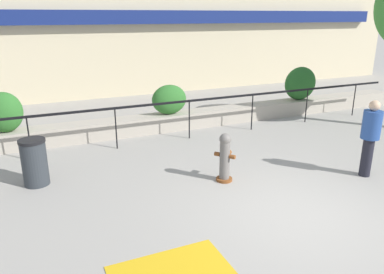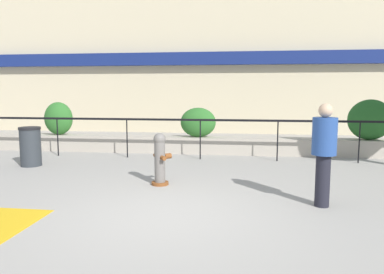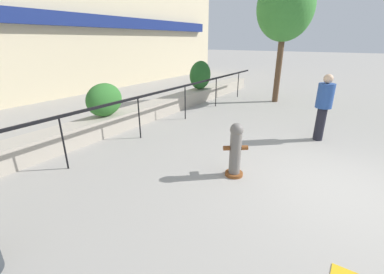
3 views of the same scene
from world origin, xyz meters
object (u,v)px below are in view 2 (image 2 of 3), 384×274
object	(u,v)px
hedge_bush_0	(59,118)
fire_hydrant	(160,158)
hedge_bush_2	(370,120)
trash_bin	(30,146)
hedge_bush_1	(198,122)
pedestrian	(324,148)

from	to	relation	value
hedge_bush_0	fire_hydrant	world-z (taller)	hedge_bush_0
hedge_bush_0	hedge_bush_2	bearing A→B (deg)	0.00
hedge_bush_2	fire_hydrant	xyz separation A→B (m)	(-5.37, -4.11, -0.54)
hedge_bush_2	trash_bin	bearing A→B (deg)	-163.91
hedge_bush_1	fire_hydrant	size ratio (longest dim) A/B	1.02
hedge_bush_0	pedestrian	distance (m)	8.97
hedge_bush_0	trash_bin	size ratio (longest dim) A/B	1.06
trash_bin	hedge_bush_0	bearing A→B (deg)	102.13
hedge_bush_1	trash_bin	bearing A→B (deg)	-146.96
fire_hydrant	hedge_bush_0	bearing A→B (deg)	136.41
pedestrian	trash_bin	distance (m)	7.24
hedge_bush_2	fire_hydrant	world-z (taller)	hedge_bush_2
hedge_bush_0	fire_hydrant	size ratio (longest dim) A/B	0.99
hedge_bush_2	pedestrian	bearing A→B (deg)	-114.50
hedge_bush_2	pedestrian	xyz separation A→B (m)	(-2.35, -5.17, -0.11)
hedge_bush_1	hedge_bush_0	bearing A→B (deg)	180.00
hedge_bush_2	hedge_bush_1	bearing A→B (deg)	180.00
hedge_bush_2	fire_hydrant	size ratio (longest dim) A/B	1.18
hedge_bush_0	fire_hydrant	distance (m)	5.97
hedge_bush_0	hedge_bush_1	bearing A→B (deg)	0.00
hedge_bush_0	hedge_bush_2	xyz separation A→B (m)	(9.68, 0.00, 0.06)
pedestrian	trash_bin	size ratio (longest dim) A/B	1.71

